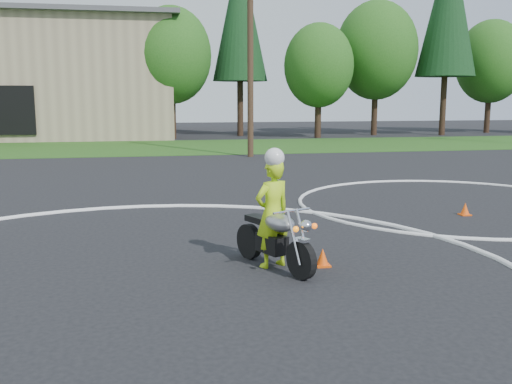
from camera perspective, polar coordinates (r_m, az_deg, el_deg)
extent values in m
plane|color=black|center=(6.13, -11.53, -17.36)|extent=(120.00, 120.00, 0.00)
cube|color=#1E4714|center=(32.60, -11.20, 4.39)|extent=(120.00, 10.00, 0.02)
torus|color=silver|center=(8.92, -11.39, -8.66)|extent=(12.12, 12.12, 0.12)
torus|color=silver|center=(15.85, 19.00, -1.07)|extent=(8.10, 8.10, 0.10)
cylinder|color=black|center=(8.77, 4.56, -6.80)|extent=(0.36, 0.60, 0.60)
cylinder|color=black|center=(9.86, -0.69, -4.95)|extent=(0.36, 0.60, 0.60)
cube|color=black|center=(9.32, 1.59, -5.17)|extent=(0.48, 0.62, 0.30)
ellipsoid|color=#99989C|center=(9.07, 2.36, -3.09)|extent=(0.59, 0.73, 0.28)
cube|color=black|center=(9.47, 0.51, -2.79)|extent=(0.49, 0.66, 0.10)
cylinder|color=silver|center=(8.69, 3.79, -4.55)|extent=(0.19, 0.35, 0.81)
cylinder|color=silver|center=(8.80, 4.71, -4.38)|extent=(0.19, 0.35, 0.81)
cube|color=white|center=(8.67, 4.67, -4.79)|extent=(0.22, 0.26, 0.05)
cylinder|color=white|center=(8.79, 3.57, -1.90)|extent=(0.66, 0.32, 0.04)
sphere|color=silver|center=(8.56, 5.03, -3.39)|extent=(0.18, 0.18, 0.18)
sphere|color=orange|center=(8.47, 4.01, -3.73)|extent=(0.09, 0.09, 0.09)
sphere|color=#FF5C0C|center=(8.70, 5.86, -3.40)|extent=(0.09, 0.09, 0.09)
cylinder|color=white|center=(9.75, 0.93, -5.12)|extent=(0.40, 0.77, 0.08)
imported|color=#AAD816|center=(9.26, 1.66, -2.16)|extent=(0.77, 0.65, 1.78)
sphere|color=silver|center=(9.09, 1.86, 3.45)|extent=(0.32, 0.32, 0.32)
cone|color=#F4510C|center=(14.36, 20.18, -1.60)|extent=(0.22, 0.22, 0.30)
cube|color=#F4510C|center=(14.39, 20.15, -2.13)|extent=(0.24, 0.24, 0.03)
cone|color=#F4510C|center=(9.51, 6.67, -6.50)|extent=(0.22, 0.22, 0.30)
cube|color=#F4510C|center=(9.55, 6.66, -7.28)|extent=(0.24, 0.24, 0.03)
cube|color=black|center=(38.27, -23.45, 7.50)|extent=(3.00, 0.16, 3.00)
cylinder|color=#382619|center=(39.55, -8.33, 7.65)|extent=(0.44, 0.44, 3.24)
ellipsoid|color=#1E5116|center=(39.63, -8.47, 13.38)|extent=(5.40, 5.40, 6.48)
cylinder|color=#382619|center=(42.06, -1.59, 8.33)|extent=(0.44, 0.44, 3.96)
cone|color=black|center=(42.46, -1.63, 17.35)|extent=(3.96, 3.96, 9.35)
cylinder|color=#382619|center=(40.30, 6.22, 7.47)|extent=(0.44, 0.44, 2.88)
ellipsoid|color=#1E5116|center=(40.34, 6.31, 12.47)|extent=(4.80, 4.80, 5.76)
cylinder|color=#382619|center=(43.87, 11.76, 7.95)|extent=(0.44, 0.44, 3.60)
ellipsoid|color=#1E5116|center=(44.00, 11.95, 13.68)|extent=(6.00, 6.00, 7.20)
cylinder|color=#382619|center=(45.14, 18.19, 8.17)|extent=(0.44, 0.44, 4.32)
cone|color=black|center=(45.63, 18.68, 17.31)|extent=(4.32, 4.32, 10.20)
cylinder|color=#382619|center=(49.44, 22.14, 7.39)|extent=(0.44, 0.44, 3.24)
ellipsoid|color=#1E5116|center=(49.51, 22.43, 11.97)|extent=(5.40, 5.40, 6.48)
cylinder|color=#382619|center=(40.56, -14.09, 7.25)|extent=(0.44, 0.44, 2.88)
ellipsoid|color=#1E5116|center=(40.60, -14.29, 12.22)|extent=(4.80, 4.80, 5.76)
cylinder|color=#473321|center=(27.03, -0.57, 14.17)|extent=(0.28, 0.28, 10.00)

